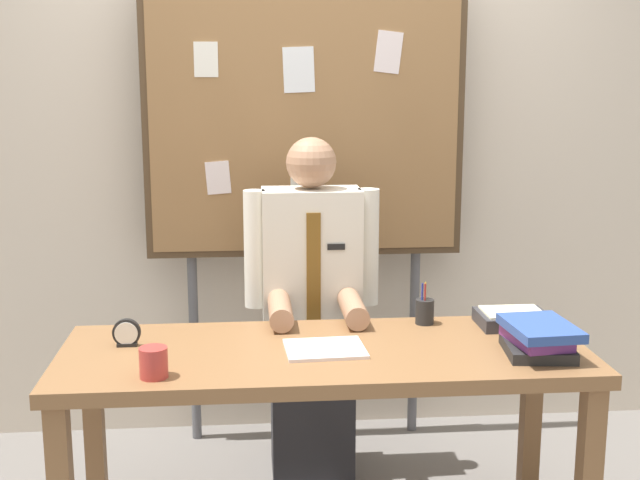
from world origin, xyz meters
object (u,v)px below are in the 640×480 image
at_px(open_notebook, 326,349).
at_px(paper_tray, 512,318).
at_px(pen_holder, 425,311).
at_px(coffee_mug, 154,363).
at_px(desk_clock, 127,334).
at_px(bulletin_board, 305,125).
at_px(person, 312,323).
at_px(desk, 324,374).
at_px(book_stack, 538,338).

bearing_deg(open_notebook, paper_tray, 17.14).
bearing_deg(pen_holder, coffee_mug, -153.24).
bearing_deg(desk_clock, bulletin_board, 50.62).
distance_m(person, pen_holder, 0.53).
bearing_deg(desk_clock, paper_tray, 4.63).
relative_size(bulletin_board, open_notebook, 7.73).
height_order(desk, pen_holder, pen_holder).
bearing_deg(coffee_mug, person, 54.95).
distance_m(bulletin_board, open_notebook, 1.18).
relative_size(desk_clock, paper_tray, 0.38).
relative_size(book_stack, desk_clock, 3.07).
relative_size(bulletin_board, paper_tray, 8.05).
height_order(open_notebook, coffee_mug, coffee_mug).
bearing_deg(person, desk, -90.00).
bearing_deg(open_notebook, coffee_mug, -159.63).
bearing_deg(person, paper_tray, -26.29).
bearing_deg(person, open_notebook, -89.55).
distance_m(person, paper_tray, 0.83).
height_order(person, pen_holder, person).
xyz_separation_m(desk, desk_clock, (-0.69, 0.09, 0.14)).
bearing_deg(coffee_mug, desk_clock, 111.79).
height_order(open_notebook, paper_tray, paper_tray).
bearing_deg(desk, coffee_mug, -157.69).
bearing_deg(coffee_mug, desk, 22.31).
xyz_separation_m(person, book_stack, (0.72, -0.69, 0.14)).
distance_m(desk_clock, paper_tray, 1.42).
bearing_deg(person, pen_holder, -37.21).
distance_m(bulletin_board, coffee_mug, 1.44).
distance_m(desk, pen_holder, 0.50).
xyz_separation_m(desk, person, (0.00, 0.57, 0.01)).
height_order(desk_clock, paper_tray, desk_clock).
relative_size(bulletin_board, pen_holder, 13.08).
relative_size(open_notebook, desk_clock, 2.77).
bearing_deg(book_stack, open_notebook, 171.79).
height_order(coffee_mug, pen_holder, pen_holder).
bearing_deg(paper_tray, desk, -164.40).
distance_m(desk, desk_clock, 0.71).
bearing_deg(desk, pen_holder, 32.34).
bearing_deg(bulletin_board, coffee_mug, -115.81).
bearing_deg(desk_clock, desk, -7.45).
distance_m(desk, coffee_mug, 0.62).
bearing_deg(open_notebook, pen_holder, 34.61).
xyz_separation_m(open_notebook, paper_tray, (0.73, 0.22, 0.02)).
bearing_deg(open_notebook, person, 90.45).
bearing_deg(coffee_mug, open_notebook, 20.37).
bearing_deg(person, desk_clock, -145.17).
relative_size(person, coffee_mug, 14.67).
bearing_deg(open_notebook, desk, 103.07).
distance_m(desk_clock, coffee_mug, 0.34).
xyz_separation_m(coffee_mug, pen_holder, (0.97, 0.49, 0.00)).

